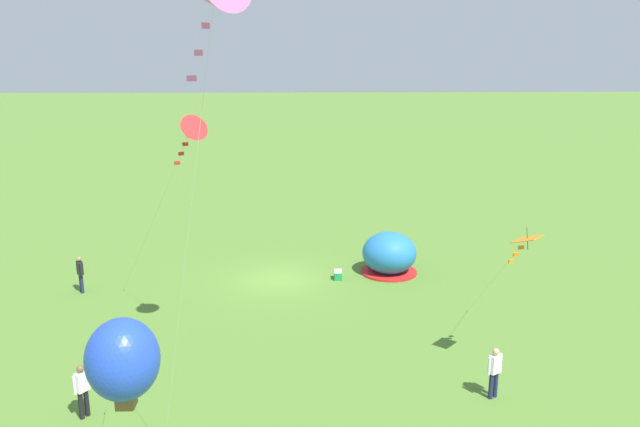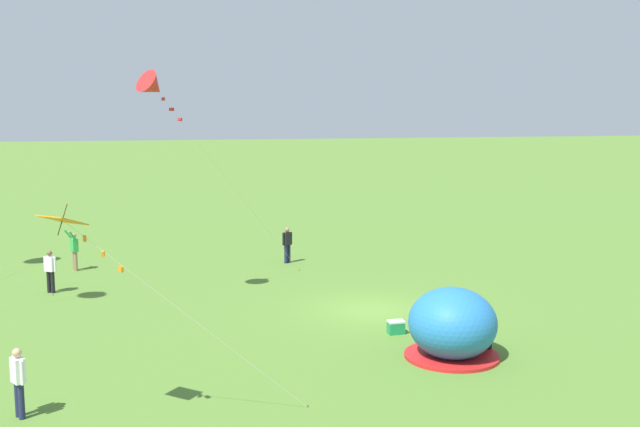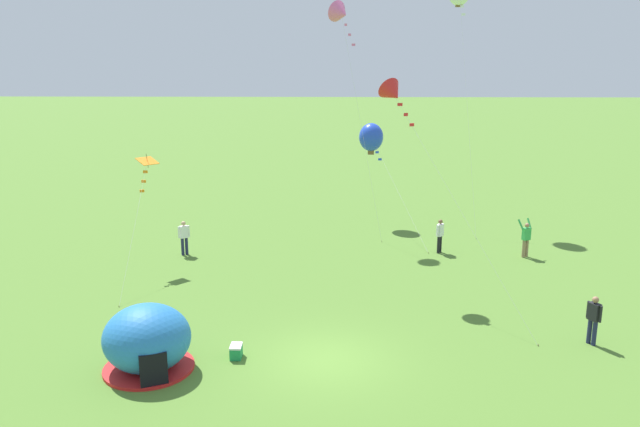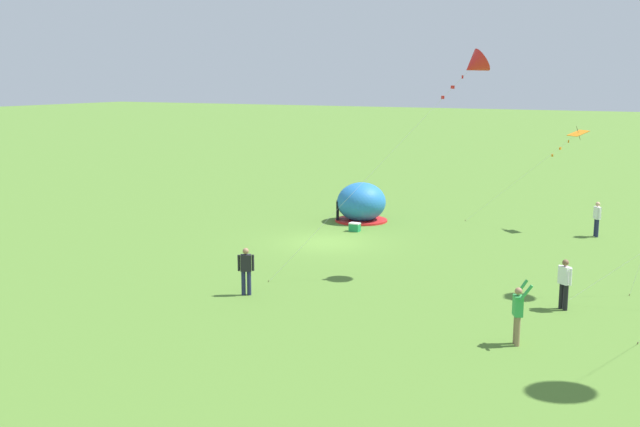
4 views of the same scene
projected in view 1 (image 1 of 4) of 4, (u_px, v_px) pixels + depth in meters
ground_plane at (278, 279)px, 30.41m from camera, size 300.00×300.00×0.00m
popup_tent at (389, 254)px, 31.09m from camera, size 2.81×2.81×2.10m
cooler_box at (338, 275)px, 30.38m from camera, size 0.37×0.53×0.44m
person_watching_sky at (82, 388)px, 18.67m from camera, size 0.41×0.50×1.72m
person_strolling at (80, 272)px, 28.53m from camera, size 0.40×0.52×1.72m
person_near_tent at (494, 370)px, 19.74m from camera, size 0.52×0.40×1.72m
kite_orange at (524, 244)px, 20.34m from camera, size 1.12×6.10×5.27m
kite_red at (190, 133)px, 21.03m from camera, size 5.32×7.10×8.71m
kite_blue at (123, 360)px, 11.81m from camera, size 3.36×6.97×5.88m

